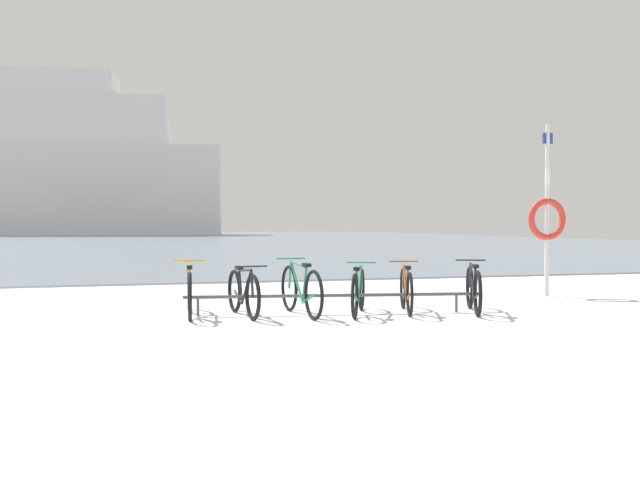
% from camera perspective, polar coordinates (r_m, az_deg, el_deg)
% --- Properties ---
extents(ground, '(80.00, 132.00, 0.08)m').
position_cam_1_polar(ground, '(59.74, -14.21, -0.06)').
color(ground, silver).
extents(bike_rack, '(4.27, 0.70, 0.31)m').
position_cam_1_polar(bike_rack, '(10.28, 0.84, -4.67)').
color(bike_rack, '#4C5156').
rests_on(bike_rack, ground).
extents(bicycle_0, '(0.46, 1.77, 0.80)m').
position_cam_1_polar(bicycle_0, '(10.26, -10.73, -4.18)').
color(bicycle_0, black).
rests_on(bicycle_0, ground).
extents(bicycle_1, '(0.46, 1.63, 0.76)m').
position_cam_1_polar(bicycle_1, '(10.11, -6.35, -4.35)').
color(bicycle_1, black).
rests_on(bicycle_1, ground).
extents(bicycle_2, '(0.46, 1.80, 0.83)m').
position_cam_1_polar(bicycle_2, '(10.14, -1.60, -4.15)').
color(bicycle_2, black).
rests_on(bicycle_2, ground).
extents(bicycle_3, '(0.76, 1.54, 0.76)m').
position_cam_1_polar(bicycle_3, '(10.29, 3.18, -4.24)').
color(bicycle_3, black).
rests_on(bicycle_3, ground).
extents(bicycle_4, '(0.61, 1.59, 0.76)m').
position_cam_1_polar(bicycle_4, '(10.58, 7.13, -4.08)').
color(bicycle_4, black).
rests_on(bicycle_4, ground).
extents(bicycle_5, '(0.70, 1.56, 0.79)m').
position_cam_1_polar(bicycle_5, '(10.74, 12.56, -3.99)').
color(bicycle_5, black).
rests_on(bicycle_5, ground).
extents(rescue_post, '(0.79, 0.12, 3.19)m').
position_cam_1_polar(rescue_post, '(13.52, 18.24, 1.94)').
color(rescue_post, silver).
rests_on(rescue_post, ground).
extents(ferry_ship, '(44.56, 15.45, 25.46)m').
position_cam_1_polar(ferry_ship, '(94.02, -21.96, 5.60)').
color(ferry_ship, white).
rests_on(ferry_ship, ground).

